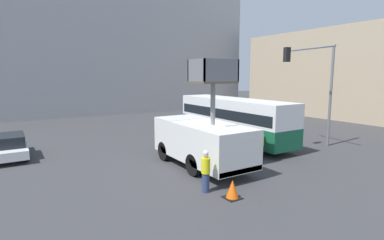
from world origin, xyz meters
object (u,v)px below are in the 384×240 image
utility_truck (202,139)px  traffic_cone_near_truck (232,190)px  city_bus (233,117)px  road_worker_near_truck (206,171)px  parked_car_curbside (10,146)px  road_worker_directing (260,145)px  traffic_light_pole (317,79)px

utility_truck → traffic_cone_near_truck: 4.43m
city_bus → road_worker_near_truck: 9.90m
city_bus → traffic_cone_near_truck: bearing=147.1°
traffic_cone_near_truck → parked_car_curbside: (-7.49, 11.64, 0.37)m
road_worker_directing → parked_car_curbside: 14.89m
traffic_light_pole → road_worker_near_truck: (-10.77, -2.68, -3.77)m
city_bus → road_worker_directing: 4.81m
traffic_cone_near_truck → road_worker_near_truck: bearing=116.9°
utility_truck → traffic_light_pole: traffic_light_pole is taller
utility_truck → traffic_cone_near_truck: utility_truck is taller
road_worker_directing → traffic_cone_near_truck: (-4.97, -3.48, -0.52)m
city_bus → traffic_cone_near_truck: city_bus is taller
traffic_light_pole → traffic_cone_near_truck: size_ratio=9.17×
road_worker_directing → parked_car_curbside: (-12.46, 8.16, -0.15)m
traffic_light_pole → road_worker_directing: bearing=-176.9°
road_worker_near_truck → city_bus: bearing=152.8°
utility_truck → city_bus: 6.55m
utility_truck → traffic_cone_near_truck: bearing=-107.0°
city_bus → parked_car_curbside: city_bus is taller
road_worker_near_truck → parked_car_curbside: size_ratio=0.40×
utility_truck → road_worker_directing: (3.72, -0.61, -0.64)m
utility_truck → parked_car_curbside: size_ratio=1.42×
utility_truck → parked_car_curbside: bearing=139.2°
city_bus → utility_truck: bearing=132.6°
road_worker_near_truck → parked_car_curbside: (-6.94, 10.55, -0.18)m
city_bus → road_worker_directing: bearing=167.0°
utility_truck → parked_car_curbside: (-8.74, 7.56, -0.79)m
city_bus → traffic_light_pole: size_ratio=1.49×
road_worker_near_truck → road_worker_directing: road_worker_near_truck is taller
city_bus → parked_car_curbside: (-14.05, 3.73, -1.15)m
road_worker_near_truck → road_worker_directing: 6.01m
road_worker_near_truck → parked_car_curbside: road_worker_near_truck is taller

